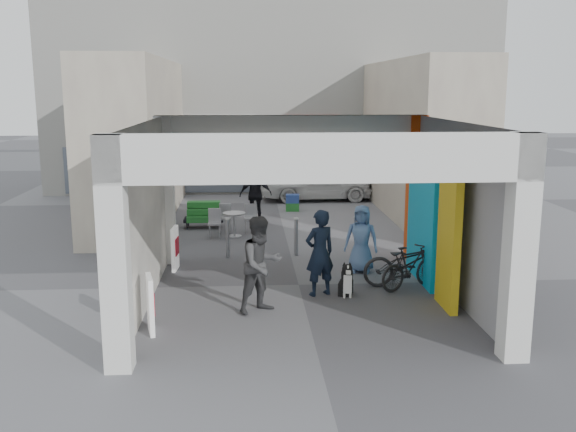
{
  "coord_description": "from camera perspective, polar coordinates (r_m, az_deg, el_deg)",
  "views": [
    {
      "loc": [
        -1.08,
        -13.09,
        4.13
      ],
      "look_at": [
        -0.16,
        1.0,
        1.3
      ],
      "focal_mm": 40.0,
      "sensor_mm": 36.0,
      "label": 1
    }
  ],
  "objects": [
    {
      "name": "bollard_right",
      "position": [
        16.28,
        6.06,
        -1.71
      ],
      "size": [
        0.09,
        0.09,
        0.96
      ],
      "primitive_type": "cylinder",
      "color": "#919499",
      "rests_on": "ground"
    },
    {
      "name": "advert_board_far",
      "position": [
        14.99,
        -10.0,
        -2.84
      ],
      "size": [
        0.13,
        0.55,
        1.0
      ],
      "rotation": [
        0.0,
        0.0,
        -0.07
      ],
      "color": "white",
      "rests_on": "ground"
    },
    {
      "name": "man_crates",
      "position": [
        20.04,
        -2.89,
        1.93
      ],
      "size": [
        1.05,
        0.54,
        1.73
      ],
      "primitive_type": "imported",
      "rotation": [
        0.0,
        0.0,
        3.26
      ],
      "color": "black",
      "rests_on": "ground"
    },
    {
      "name": "arcade_canopy",
      "position": [
        12.51,
        3.76,
        2.9
      ],
      "size": [
        6.4,
        6.45,
        6.4
      ],
      "color": "silver",
      "rests_on": "ground"
    },
    {
      "name": "plaza_bldg_left",
      "position": [
        20.94,
        -13.19,
        6.56
      ],
      "size": [
        2.0,
        9.0,
        5.0
      ],
      "primitive_type": "cube",
      "color": "#BCB39C",
      "rests_on": "ground"
    },
    {
      "name": "man_with_dog",
      "position": [
        12.89,
        2.84,
        -3.29
      ],
      "size": [
        0.76,
        0.64,
        1.76
      ],
      "primitive_type": "imported",
      "rotation": [
        0.0,
        0.0,
        3.55
      ],
      "color": "black",
      "rests_on": "ground"
    },
    {
      "name": "white_van",
      "position": [
        23.98,
        2.53,
        3.11
      ],
      "size": [
        4.21,
        1.81,
        1.41
      ],
      "primitive_type": "imported",
      "rotation": [
        0.0,
        0.0,
        1.61
      ],
      "color": "silver",
      "rests_on": "ground"
    },
    {
      "name": "bollard_center",
      "position": [
        16.01,
        0.74,
        -1.89
      ],
      "size": [
        0.09,
        0.09,
        0.94
      ],
      "primitive_type": "cylinder",
      "color": "#919499",
      "rests_on": "ground"
    },
    {
      "name": "crate_stack",
      "position": [
        21.89,
        0.41,
        1.19
      ],
      "size": [
        0.48,
        0.39,
        0.56
      ],
      "rotation": [
        0.0,
        0.0,
        -0.09
      ],
      "color": "#1B6020",
      "rests_on": "ground"
    },
    {
      "name": "man_elderly",
      "position": [
        14.61,
        6.53,
        -2.03
      ],
      "size": [
        0.87,
        0.7,
        1.55
      ],
      "primitive_type": "imported",
      "rotation": [
        0.0,
        0.0,
        -0.31
      ],
      "color": "#5D81B6",
      "rests_on": "ground"
    },
    {
      "name": "far_building",
      "position": [
        27.11,
        -1.46,
        11.03
      ],
      "size": [
        18.0,
        4.08,
        8.0
      ],
      "color": "white",
      "rests_on": "ground"
    },
    {
      "name": "plaza_bldg_right",
      "position": [
        21.4,
        11.49,
        6.73
      ],
      "size": [
        2.0,
        9.0,
        5.0
      ],
      "primitive_type": "cube",
      "color": "#BCB39C",
      "rests_on": "ground"
    },
    {
      "name": "produce_stand",
      "position": [
        19.42,
        -7.5,
        -0.13
      ],
      "size": [
        1.17,
        0.63,
        0.77
      ],
      "rotation": [
        0.0,
        0.0,
        -0.26
      ],
      "color": "black",
      "rests_on": "ground"
    },
    {
      "name": "advert_board_near",
      "position": [
        11.28,
        -12.12,
        -7.67
      ],
      "size": [
        0.21,
        0.55,
        1.0
      ],
      "rotation": [
        0.0,
        0.0,
        0.23
      ],
      "color": "white",
      "rests_on": "ground"
    },
    {
      "name": "bollard_left",
      "position": [
        15.86,
        -5.39,
        -1.99
      ],
      "size": [
        0.09,
        0.09,
        0.98
      ],
      "primitive_type": "cylinder",
      "color": "#919499",
      "rests_on": "ground"
    },
    {
      "name": "bicycle_front",
      "position": [
        13.82,
        10.59,
        -4.07
      ],
      "size": [
        1.98,
        0.82,
        1.01
      ],
      "primitive_type": "imported",
      "rotation": [
        0.0,
        0.0,
        1.65
      ],
      "color": "black",
      "rests_on": "ground"
    },
    {
      "name": "cafe_set",
      "position": [
        18.43,
        -5.11,
        -0.75
      ],
      "size": [
        1.35,
        1.09,
        0.82
      ],
      "rotation": [
        0.0,
        0.0,
        -0.38
      ],
      "color": "#A0A0A5",
      "rests_on": "ground"
    },
    {
      "name": "border_collie",
      "position": [
        13.03,
        5.22,
        -5.88
      ],
      "size": [
        0.27,
        0.52,
        0.72
      ],
      "rotation": [
        0.0,
        0.0,
        -0.29
      ],
      "color": "black",
      "rests_on": "ground"
    },
    {
      "name": "man_back_turned",
      "position": [
        11.93,
        -2.39,
        -4.33
      ],
      "size": [
        1.12,
        1.07,
        1.82
      ],
      "primitive_type": "imported",
      "rotation": [
        0.0,
        0.0,
        0.59
      ],
      "color": "#3D3E40",
      "rests_on": "ground"
    },
    {
      "name": "ground",
      "position": [
        13.77,
        0.96,
        -6.13
      ],
      "size": [
        90.0,
        90.0,
        0.0
      ],
      "primitive_type": "plane",
      "color": "#5E5E64",
      "rests_on": "ground"
    },
    {
      "name": "bicycle_rear",
      "position": [
        13.62,
        10.83,
        -4.49
      ],
      "size": [
        1.57,
        1.14,
        0.93
      ],
      "primitive_type": "imported",
      "rotation": [
        0.0,
        0.0,
        2.08
      ],
      "color": "black",
      "rests_on": "ground"
    }
  ]
}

